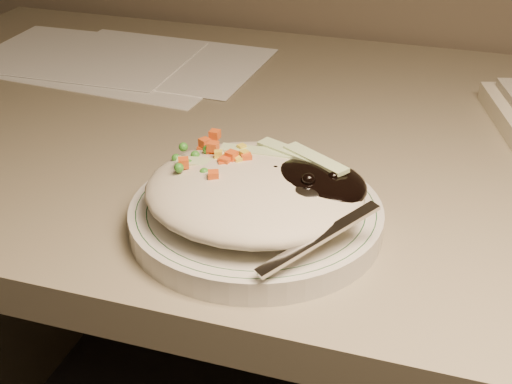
% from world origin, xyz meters
% --- Properties ---
extents(desk, '(1.40, 0.70, 0.74)m').
position_xyz_m(desk, '(0.00, 1.38, 0.54)').
color(desk, '#7E745B').
rests_on(desk, ground).
extents(plate, '(0.22, 0.22, 0.02)m').
position_xyz_m(plate, '(-0.07, 1.16, 0.75)').
color(plate, silver).
rests_on(plate, desk).
extents(plate_rim, '(0.21, 0.21, 0.00)m').
position_xyz_m(plate_rim, '(-0.07, 1.16, 0.76)').
color(plate_rim, '#144723').
rests_on(plate_rim, plate).
extents(meal, '(0.21, 0.19, 0.05)m').
position_xyz_m(meal, '(-0.06, 1.16, 0.78)').
color(meal, '#B5A992').
rests_on(meal, plate).
extents(papers, '(0.41, 0.26, 0.00)m').
position_xyz_m(papers, '(-0.39, 1.52, 0.74)').
color(papers, white).
rests_on(papers, desk).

